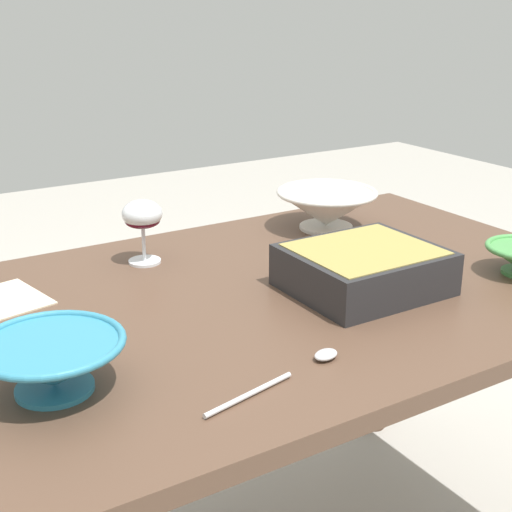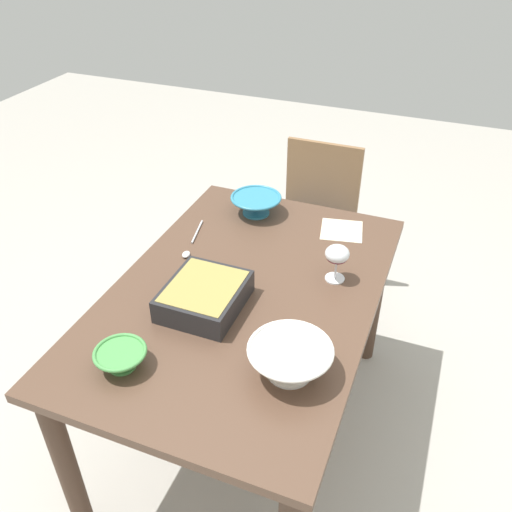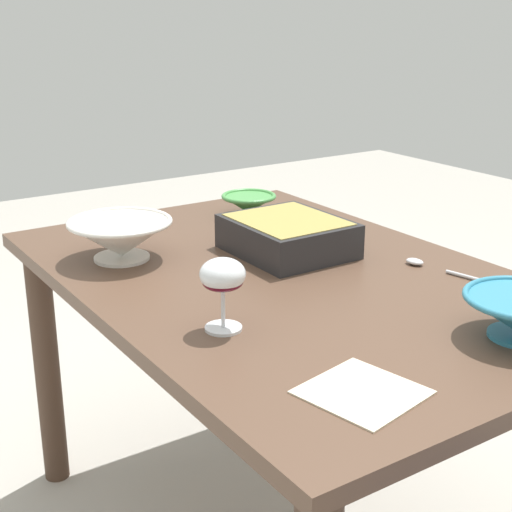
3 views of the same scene
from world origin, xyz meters
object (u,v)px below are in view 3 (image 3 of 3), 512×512
dining_table (286,320)px  serving_bowl (249,203)px  serving_spoon (438,268)px  casserole_dish (288,234)px  mixing_bowl (121,237)px  wine_glass (223,279)px  napkin (362,392)px

dining_table → serving_bowl: (0.47, -0.20, 0.15)m
serving_bowl → serving_spoon: bearing=-170.9°
casserole_dish → serving_spoon: bearing=-145.1°
mixing_bowl → serving_spoon: bearing=-130.1°
wine_glass → serving_spoon: wine_glass is taller
dining_table → serving_spoon: 0.37m
mixing_bowl → napkin: bearing=-176.7°
dining_table → serving_bowl: size_ratio=8.58×
mixing_bowl → serving_bowl: mixing_bowl is taller
wine_glass → mixing_bowl: bearing=-1.1°
dining_table → casserole_dish: casserole_dish is taller
casserole_dish → mixing_bowl: size_ratio=1.14×
serving_spoon → napkin: serving_spoon is taller
wine_glass → serving_bowl: bearing=-36.5°
serving_spoon → dining_table: bearing=60.0°
casserole_dish → mixing_bowl: 0.40m
wine_glass → casserole_dish: (0.31, -0.37, -0.05)m
dining_table → napkin: bearing=156.6°
casserole_dish → mixing_bowl: (0.18, 0.36, 0.01)m
napkin → casserole_dish: bearing=-26.3°
wine_glass → mixing_bowl: size_ratio=0.57×
serving_spoon → napkin: size_ratio=1.63×
serving_bowl → mixing_bowl: bearing=108.7°
dining_table → napkin: 0.57m
serving_bowl → napkin: size_ratio=0.94×
wine_glass → dining_table: bearing=-56.9°
mixing_bowl → napkin: mixing_bowl is taller
casserole_dish → wine_glass: bearing=129.6°
wine_glass → serving_spoon: bearing=-89.4°
dining_table → mixing_bowl: size_ratio=5.42×
napkin → serving_spoon: bearing=-57.4°
casserole_dish → serving_bowl: (0.34, -0.11, -0.01)m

